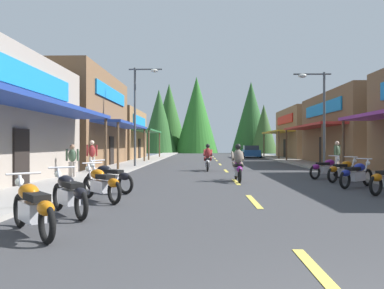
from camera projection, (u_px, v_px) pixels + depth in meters
The scene contains 24 objects.
ground at pixel (222, 167), 26.31m from camera, with size 10.80×78.05×0.10m, color #38383A.
sidewalk_left at pixel (128, 165), 26.48m from camera, with size 2.41×78.05×0.12m, color #9E9991.
sidewalk_right at pixel (317, 166), 26.14m from camera, with size 2.41×78.05×0.12m, color gray.
centerline_dashes at pixel (220, 165), 28.28m from camera, with size 0.16×51.17×0.01m.
storefront_left_middle at pixel (68, 120), 26.58m from camera, with size 8.07×11.43×6.48m.
storefront_left_far at pixel (97, 135), 38.50m from camera, with size 10.54×10.06×5.04m.
storefront_right_middle at pixel (379, 129), 28.50m from camera, with size 10.44×11.63×5.45m.
storefront_right_far at pixel (326, 133), 41.29m from camera, with size 10.77×10.29×5.46m.
streetlamp_left at pixel (140, 103), 24.65m from camera, with size 2.19×0.30×6.58m.
streetlamp_right at pixel (318, 106), 22.05m from camera, with size 2.19×0.30×5.78m.
motorcycle_parked_right_4 at pixel (356, 174), 13.39m from camera, with size 1.74×1.40×1.04m.
motorcycle_parked_right_5 at pixel (343, 170), 15.37m from camera, with size 1.79×1.34×1.04m.
motorcycle_parked_right_6 at pixel (326, 168), 16.81m from camera, with size 1.87×1.21×1.04m.
motorcycle_parked_left_0 at pixel (33, 207), 6.38m from camera, with size 1.47×1.69×1.04m.
motorcycle_parked_left_1 at pixel (69, 193), 8.17m from camera, with size 1.40×1.75×1.04m.
motorcycle_parked_left_2 at pixel (101, 183), 10.21m from camera, with size 1.51×1.65×1.04m.
motorcycle_parked_left_3 at pixel (109, 177), 12.02m from camera, with size 1.86×1.23×1.04m.
rider_cruising_lead at pixel (238, 166), 15.64m from camera, with size 0.60×2.14×1.57m.
rider_cruising_trailing at pixel (208, 160), 21.77m from camera, with size 0.60×2.14×1.57m.
pedestrian_by_shop at pixel (337, 153), 21.99m from camera, with size 0.47×0.43×1.73m.
pedestrian_browsing at pixel (72, 159), 16.49m from camera, with size 0.57×0.28×1.54m.
pedestrian_waiting at pixel (92, 154), 19.60m from camera, with size 0.51×0.40×1.75m.
parked_car_curbside at pixel (251, 152), 42.75m from camera, with size 2.19×4.37×1.40m.
treeline_backdrop at pixel (201, 118), 67.26m from camera, with size 23.34×12.56×13.47m.
Camera 1 is at (-1.41, -2.33, 1.55)m, focal length 35.11 mm.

